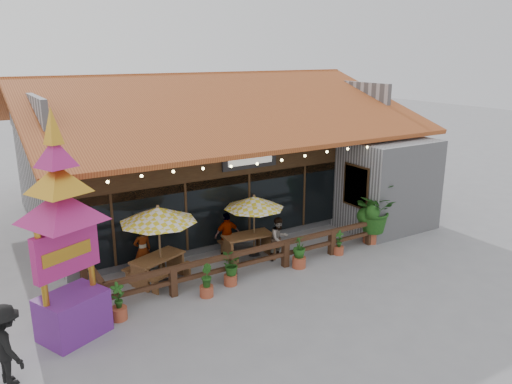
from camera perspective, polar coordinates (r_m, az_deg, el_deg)
ground at (r=17.56m, az=3.76°, el=-7.55°), size 100.00×100.00×0.00m
restaurant_building at (r=22.47m, az=-5.38°, el=3.52°), size 15.50×14.73×6.09m
patio_railing at (r=16.00m, az=-2.30°, el=-7.53°), size 10.00×2.60×0.92m
umbrella_left at (r=15.30m, az=-11.13°, el=-2.58°), size 2.76×2.76×2.53m
umbrella_right at (r=17.10m, az=-0.22°, el=-1.22°), size 2.70×2.70×2.23m
picnic_table_left at (r=15.99m, az=-11.14°, el=-8.11°), size 2.12×1.99×0.81m
picnic_table_right at (r=17.45m, az=-0.95°, el=-5.70°), size 1.84×1.62×0.82m
thai_sign_tower at (r=12.64m, az=-21.32°, el=-2.22°), size 3.02×3.02×6.19m
tropical_plant at (r=19.00m, az=13.21°, el=-2.03°), size 1.98×2.07×2.22m
diner_a at (r=16.55m, az=-12.83°, el=-6.47°), size 0.58×0.38×1.58m
diner_b at (r=17.19m, az=2.65°, el=-5.35°), size 0.81×0.67×1.51m
diner_c at (r=17.46m, az=-3.30°, el=-4.89°), size 0.95×0.45×1.58m
pedestrian at (r=12.30m, az=-26.61°, el=-15.36°), size 1.00×1.33×1.84m
planter_a at (r=14.10m, az=-15.45°, el=-12.26°), size 0.43×0.43×1.06m
planter_b at (r=14.86m, az=-5.70°, el=-10.22°), size 0.41×0.42×1.00m
planter_c at (r=15.44m, az=-2.96°, el=-8.66°), size 0.80×0.78×1.00m
planter_d at (r=16.67m, az=4.96°, el=-6.87°), size 0.58×0.58×1.12m
planter_e at (r=17.94m, az=9.44°, el=-5.94°), size 0.36×0.38×0.88m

